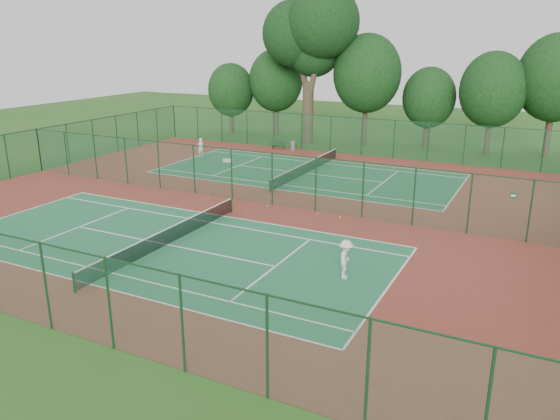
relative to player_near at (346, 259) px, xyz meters
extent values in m
plane|color=#27551A|center=(-9.84, 8.72, -0.94)|extent=(120.00, 120.00, 0.00)
cube|color=maroon|center=(-9.84, 8.72, -0.93)|extent=(40.00, 36.00, 0.01)
cube|color=#216A42|center=(-9.84, -0.28, -0.92)|extent=(23.77, 10.97, 0.01)
cube|color=#1E5F38|center=(-9.84, 17.72, -0.92)|extent=(23.77, 10.97, 0.01)
cube|color=#1B522C|center=(-9.84, 26.72, 0.81)|extent=(40.00, 0.02, 3.50)
cube|color=#153B1F|center=(-9.84, 26.72, 2.52)|extent=(40.00, 0.05, 0.05)
cube|color=#194B30|center=(-9.84, -9.28, 0.81)|extent=(40.00, 0.02, 3.50)
cube|color=#163E1F|center=(-9.84, -9.28, 2.52)|extent=(40.00, 0.05, 0.05)
cube|color=#194D2F|center=(-29.84, 8.72, 0.81)|extent=(0.02, 36.00, 3.50)
cube|color=#143821|center=(-29.84, 8.72, 2.52)|extent=(0.05, 36.00, 0.05)
cube|color=#194B2B|center=(-9.84, 8.72, 0.81)|extent=(40.00, 0.02, 3.50)
cube|color=#153B1D|center=(-9.84, 8.72, 2.52)|extent=(40.00, 0.05, 0.05)
cylinder|color=#123419|center=(-9.84, -6.68, -0.45)|extent=(0.10, 0.10, 0.97)
cylinder|color=#123419|center=(-9.84, 6.12, -0.45)|extent=(0.10, 0.10, 0.97)
cube|color=black|center=(-9.84, -0.28, -0.45)|extent=(0.02, 12.80, 0.85)
cube|color=white|center=(-9.84, -0.28, -0.02)|extent=(0.04, 12.80, 0.06)
cylinder|color=#153C1C|center=(-9.84, 11.32, -0.45)|extent=(0.10, 0.10, 0.97)
cylinder|color=#153C1C|center=(-9.84, 24.12, -0.45)|extent=(0.10, 0.10, 0.97)
cube|color=black|center=(-9.84, 17.72, -0.45)|extent=(0.02, 12.80, 0.85)
cube|color=silver|center=(-9.84, 17.72, -0.02)|extent=(0.04, 12.80, 0.06)
imported|color=silver|center=(0.00, 0.00, 0.00)|extent=(0.92, 1.30, 1.83)
imported|color=white|center=(-21.23, 19.24, -0.04)|extent=(0.61, 0.74, 1.74)
cylinder|color=gray|center=(-15.00, 25.94, -0.47)|extent=(0.63, 0.63, 0.92)
cube|color=black|center=(-17.12, 25.69, -0.72)|extent=(0.18, 0.37, 0.41)
cube|color=black|center=(-16.08, 26.02, -0.72)|extent=(0.18, 0.37, 0.41)
cube|color=black|center=(-16.60, 25.86, -0.50)|extent=(1.41, 0.77, 0.05)
cube|color=black|center=(-16.55, 25.68, -0.29)|extent=(1.31, 0.45, 0.41)
cube|color=silver|center=(-17.87, 18.48, -0.78)|extent=(0.83, 0.44, 0.30)
sphere|color=#E7F037|center=(-8.41, 8.28, -0.89)|extent=(0.07, 0.07, 0.07)
sphere|color=#E0EB36|center=(-4.82, 8.16, -0.89)|extent=(0.08, 0.08, 0.08)
sphere|color=#C6E435|center=(-12.97, 8.15, -0.89)|extent=(0.08, 0.08, 0.08)
cylinder|color=#3B2E20|center=(-15.38, 30.31, 2.20)|extent=(1.15, 1.15, 6.26)
cylinder|color=#3B2E20|center=(-16.32, 30.62, 6.89)|extent=(2.12, 0.63, 6.23)
cylinder|color=#3B2E20|center=(-14.44, 30.10, 7.21)|extent=(1.98, 0.58, 6.76)
sphere|color=black|center=(-17.05, 30.62, 10.02)|extent=(6.68, 6.68, 6.68)
sphere|color=black|center=(-13.81, 30.10, 11.07)|extent=(7.10, 7.10, 7.10)
sphere|color=black|center=(-15.17, 31.14, 8.46)|extent=(5.43, 5.43, 5.43)
camera|label=1|loc=(7.63, -21.72, 9.51)|focal=35.00mm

